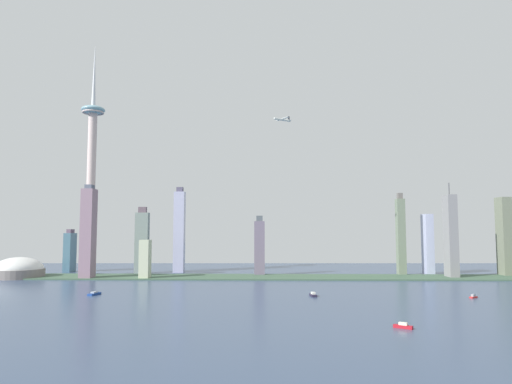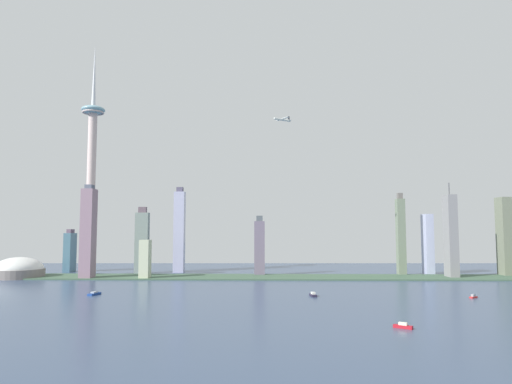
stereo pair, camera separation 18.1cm
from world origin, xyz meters
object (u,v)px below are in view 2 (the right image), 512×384
observation_tower (92,161)px  stadium_dome (19,270)px  skyscraper_10 (142,242)px  boat_3 (313,295)px  skyscraper_9 (179,231)px  boat_4 (94,294)px  boat_1 (473,297)px  boat_2 (403,326)px  skyscraper_7 (401,236)px  skyscraper_5 (504,237)px  skyscraper_2 (70,252)px  skyscraper_1 (451,236)px  skyscraper_8 (145,259)px  airplane (282,120)px  skyscraper_4 (428,244)px  skyscraper_0 (260,247)px  skyscraper_6 (88,233)px

observation_tower → stadium_dome: bearing=-155.9°
skyscraper_10 → boat_3: bearing=-45.5°
skyscraper_9 → skyscraper_10: bearing=-160.3°
boat_4 → boat_1: bearing=-77.7°
skyscraper_9 → boat_2: size_ratio=10.96×
stadium_dome → skyscraper_7: skyscraper_7 is taller
skyscraper_5 → boat_4: size_ratio=6.71×
boat_1 → boat_2: 193.78m
skyscraper_2 → skyscraper_9: (190.33, -5.65, 35.58)m
skyscraper_10 → skyscraper_1: bearing=-7.7°
skyscraper_8 → skyscraper_10: bearing=108.1°
observation_tower → airplane: 320.60m
stadium_dome → skyscraper_2: 110.15m
boat_4 → skyscraper_8: bearing=10.2°
stadium_dome → boat_3: (421.49, -185.26, -9.71)m
stadium_dome → boat_3: bearing=-23.7°
skyscraper_4 → boat_4: 512.87m
skyscraper_1 → skyscraper_7: size_ratio=1.10×
observation_tower → skyscraper_4: (541.83, 22.23, -134.41)m
skyscraper_1 → boat_3: (-226.76, -196.23, -60.64)m
skyscraper_4 → boat_4: (-449.57, -242.27, -47.13)m
skyscraper_0 → skyscraper_2: skyscraper_0 is taller
stadium_dome → boat_2: size_ratio=5.53×
skyscraper_8 → skyscraper_7: bearing=9.3°
skyscraper_6 → skyscraper_9: skyscraper_9 is taller
observation_tower → skyscraper_1: 572.17m
skyscraper_4 → skyscraper_10: bearing=178.3°
observation_tower → skyscraper_4: size_ratio=3.88×
stadium_dome → skyscraper_4: (631.55, 62.29, 37.20)m
stadium_dome → skyscraper_5: (742.93, 39.78, 49.96)m
skyscraper_8 → boat_4: skyscraper_8 is taller
skyscraper_0 → boat_3: skyscraper_0 is taller
skyscraper_6 → skyscraper_0: bearing=12.8°
skyscraper_1 → skyscraper_6: 540.26m
skyscraper_7 → airplane: (-191.32, -101.45, 164.27)m
stadium_dome → airplane: airplane is taller
observation_tower → skyscraper_10: (74.67, 36.11, -130.91)m
skyscraper_4 → skyscraper_10: skyscraper_10 is taller
skyscraper_1 → skyscraper_6: size_ratio=1.03×
skyscraper_0 → boat_1: 332.16m
skyscraper_6 → boat_4: 193.44m
skyscraper_9 → skyscraper_0: bearing=-21.1°
skyscraper_9 → skyscraper_10: 64.52m
observation_tower → airplane: observation_tower is taller
observation_tower → boat_4: observation_tower is taller
skyscraper_6 → skyscraper_8: 93.65m
skyscraper_5 → skyscraper_10: (-578.55, 36.39, -9.26)m
observation_tower → boat_4: size_ratio=20.61×
observation_tower → skyscraper_0: observation_tower is taller
skyscraper_4 → stadium_dome: bearing=-174.4°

